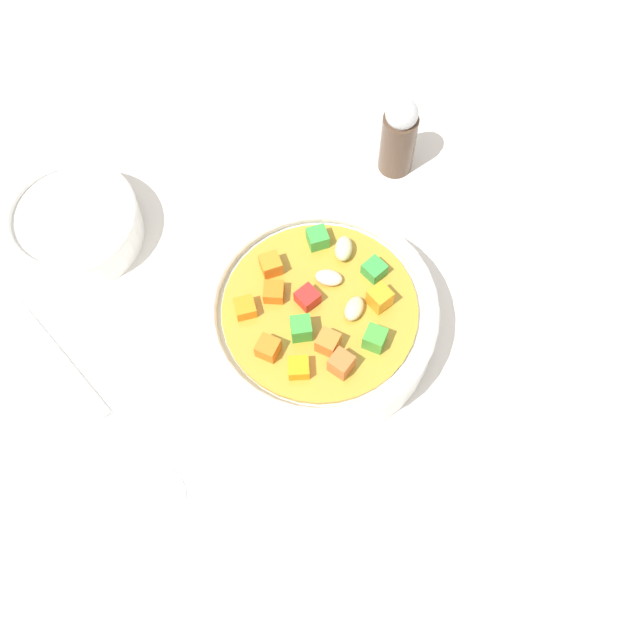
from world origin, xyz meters
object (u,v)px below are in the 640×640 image
Objects in this scene: side_bowl_small at (74,224)px; pepper_shaker at (399,136)px; soup_bowl_main at (320,318)px; spoon at (104,411)px.

side_bowl_small is 27.16cm from pepper_shaker.
soup_bowl_main is 0.79× the size of spoon.
soup_bowl_main is 17.06cm from pepper_shaker.
soup_bowl_main is at bearing 70.62° from spoon.
soup_bowl_main reaches higher than spoon.
pepper_shaker is at bearing 12.67° from soup_bowl_main.
side_bowl_small is (-4.14, 21.15, -0.75)cm from soup_bowl_main.
spoon is 31.74cm from pepper_shaker.
soup_bowl_main is at bearing -167.33° from pepper_shaker.
side_bowl_small is 1.33× the size of pepper_shaker.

